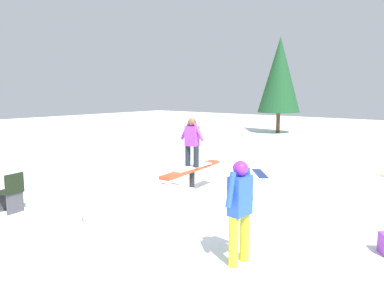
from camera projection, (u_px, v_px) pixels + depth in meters
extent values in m
plane|color=white|center=(192.00, 195.00, 9.52)|extent=(60.00, 60.00, 0.00)
cylinder|color=black|center=(192.00, 183.00, 9.48)|extent=(0.14, 0.14, 0.64)
cube|color=#A53F1E|center=(192.00, 169.00, 9.43)|extent=(2.47, 0.60, 0.08)
cube|color=white|center=(142.00, 205.00, 7.78)|extent=(1.98, 1.72, 0.55)
cube|color=white|center=(192.00, 167.00, 9.42)|extent=(1.39, 0.35, 0.03)
cylinder|color=#1C242D|center=(196.00, 157.00, 9.31)|extent=(0.14, 0.14, 0.52)
cylinder|color=#1C242D|center=(188.00, 156.00, 9.46)|extent=(0.14, 0.14, 0.52)
cube|color=purple|center=(192.00, 136.00, 9.31)|extent=(0.22, 0.34, 0.49)
cylinder|color=purple|center=(199.00, 132.00, 9.18)|extent=(0.10, 0.31, 0.45)
cylinder|color=purple|center=(185.00, 131.00, 9.42)|extent=(0.10, 0.31, 0.45)
sphere|color=brown|center=(192.00, 122.00, 9.26)|extent=(0.21, 0.21, 0.21)
cylinder|color=gold|center=(234.00, 242.00, 5.61)|extent=(0.15, 0.15, 0.78)
cylinder|color=gold|center=(245.00, 237.00, 5.81)|extent=(0.15, 0.15, 0.78)
cube|color=blue|center=(240.00, 196.00, 5.61)|extent=(0.38, 0.25, 0.60)
cylinder|color=blue|center=(231.00, 190.00, 5.43)|extent=(0.21, 0.11, 0.53)
cylinder|color=blue|center=(249.00, 184.00, 5.76)|extent=(0.21, 0.11, 0.53)
sphere|color=purple|center=(240.00, 168.00, 5.56)|extent=(0.23, 0.23, 0.23)
cube|color=navy|center=(260.00, 173.00, 12.00)|extent=(1.19, 1.06, 0.02)
cube|color=#3F3F44|center=(5.00, 201.00, 8.29)|extent=(0.40, 0.09, 0.44)
cube|color=#3F3F44|center=(15.00, 203.00, 8.11)|extent=(0.40, 0.09, 0.44)
cube|color=black|center=(9.00, 191.00, 8.16)|extent=(0.50, 0.50, 0.04)
cube|color=black|center=(14.00, 183.00, 8.03)|extent=(0.44, 0.10, 0.40)
cylinder|color=#4C331E|center=(278.00, 123.00, 23.64)|extent=(0.24, 0.24, 1.31)
cone|color=#194723|center=(280.00, 75.00, 23.22)|extent=(2.62, 2.62, 4.64)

